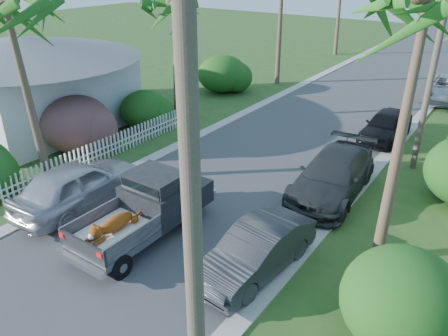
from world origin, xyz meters
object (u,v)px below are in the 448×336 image
Objects in this scene: parked_car_ln at (78,185)px; palm_l_a at (9,0)px; pickup_truck at (151,205)px; parked_car_rn at (256,251)px; utility_pole_a at (194,258)px; palm_l_b at (173,3)px; utility_pole_b at (435,61)px; parked_car_rf at (386,126)px; parked_car_rm at (333,176)px; house_left at (26,85)px.

parked_car_ln is 6.62m from palm_l_a.
pickup_truck is 3.88m from parked_car_rn.
utility_pole_a is (9.20, -4.69, 3.74)m from parked_car_ln.
palm_l_b reaches higher than pickup_truck.
parked_car_ln is (-3.34, -0.26, -0.15)m from pickup_truck.
utility_pole_a is 1.00× the size of utility_pole_b.
palm_l_b is at bearing 93.81° from palm_l_a.
pickup_truck is 8.47m from utility_pole_a.
parked_car_rn is at bearing 1.02° from palm_l_a.
parked_car_rn is at bearing -88.66° from parked_car_rf.
parked_car_rf is at bearing -122.53° from parked_car_ln.
palm_l_b is (-10.40, 8.83, 5.44)m from parked_car_rn.
parked_car_rf is 0.57× the size of palm_l_b.
parked_car_rm is 0.61× the size of house_left.
parked_car_ln is at bearing -71.02° from palm_l_b.
parked_car_rm is at bearing -17.38° from palm_l_b.
utility_pole_b is (2.00, 4.26, 3.80)m from parked_car_rm.
palm_l_a is 0.91× the size of house_left.
utility_pole_b is (5.86, 10.05, 3.59)m from pickup_truck.
utility_pole_a reaches higher than palm_l_a.
utility_pole_b is (2.00, 9.83, 3.90)m from parked_car_rn.
parked_car_rf is at bearing 128.07° from utility_pole_b.
parked_car_rf is at bearing 85.72° from parked_car_rm.
utility_pole_a reaches higher than pickup_truck.
palm_l_b is at bearing 131.53° from utility_pole_a.
parked_car_rf is (0.00, 12.38, 0.02)m from parked_car_rn.
parked_car_rn is 1.01× the size of parked_car_rf.
utility_pole_a is (2.00, -17.55, 3.88)m from parked_car_rf.
house_left is (-6.20, -5.00, -4.03)m from palm_l_b.
palm_l_a is 0.91× the size of utility_pole_b.
parked_car_rn is (3.86, 0.22, -0.31)m from pickup_truck.
utility_pole_a is (2.00, -5.17, 3.90)m from parked_car_rn.
parked_car_rf is at bearing 96.50° from utility_pole_a.
palm_l_b is (-10.40, -3.55, 5.43)m from parked_car_rf.
house_left is at bearing -178.28° from parked_car_rm.
parked_car_rn is 0.78× the size of parked_car_rm.
parked_car_rm is (3.86, 5.79, -0.21)m from pickup_truck.
utility_pole_a reaches higher than parked_car_ln.
pickup_truck is 12.29m from palm_l_b.
utility_pole_b is (0.00, 15.00, 0.00)m from utility_pole_a.
pickup_truck is 0.57× the size of utility_pole_b.
parked_car_rm is 0.61× the size of utility_pole_a.
palm_l_a is (-5.94, 0.05, 5.92)m from pickup_truck.
parked_car_rf is 0.47× the size of house_left.
parked_car_rn is at bearing -40.32° from palm_l_b.
utility_pole_a is at bearing 149.69° from parked_car_ln.
parked_car_rm is (0.00, 5.57, 0.09)m from parked_car_rn.
palm_l_a is (-9.80, -5.74, 6.14)m from parked_car_rm.
pickup_truck reaches higher than parked_car_rm.
pickup_truck is at bearing -171.56° from parked_car_rn.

